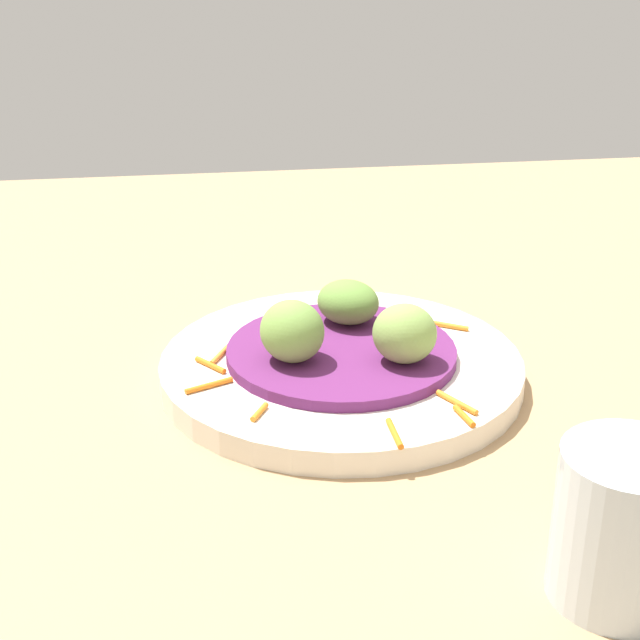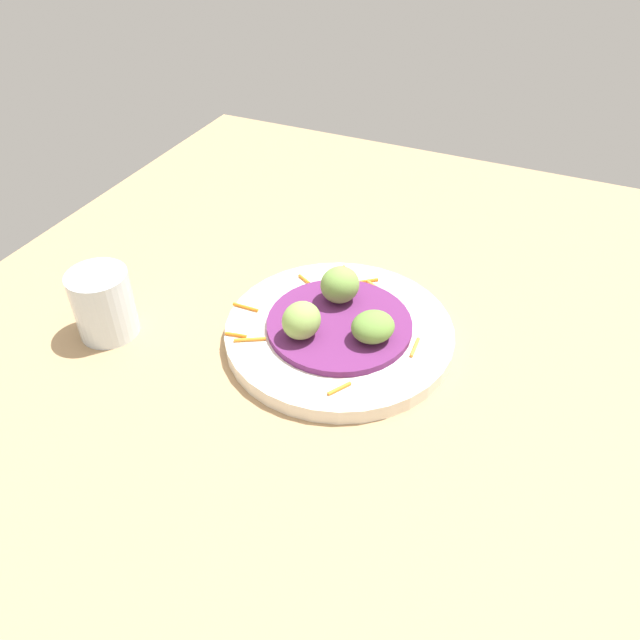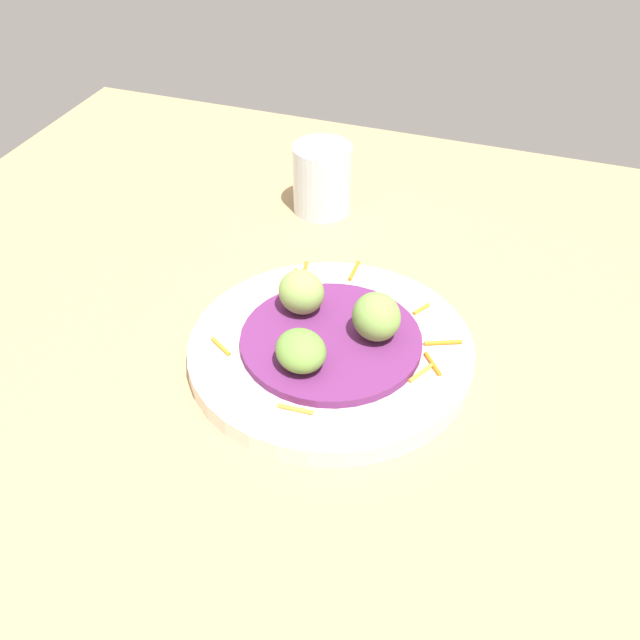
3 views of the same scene
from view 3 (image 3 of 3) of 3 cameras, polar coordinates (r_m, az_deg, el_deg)
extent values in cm
cube|color=tan|center=(69.75, -0.84, -6.57)|extent=(110.00, 110.00, 2.00)
cylinder|color=silver|center=(72.65, 0.44, -2.23)|extent=(26.54, 26.54, 1.85)
cylinder|color=#60235B|center=(71.78, 0.44, -1.43)|extent=(16.81, 16.81, 0.82)
cylinder|color=orange|center=(76.27, 7.43, 0.80)|extent=(2.05, 1.38, 0.40)
cylinder|color=orange|center=(69.25, 7.39, -3.88)|extent=(2.88, 1.71, 0.40)
cylinder|color=orange|center=(70.30, 8.27, -3.19)|extent=(2.63, 2.19, 0.40)
cylinder|color=orange|center=(80.99, -1.12, 3.72)|extent=(2.55, 0.88, 0.40)
cylinder|color=orange|center=(80.87, 2.52, 3.63)|extent=(3.33, 0.48, 0.40)
cylinder|color=orange|center=(71.93, -7.28, -1.93)|extent=(1.84, 2.61, 0.40)
cylinder|color=orange|center=(72.65, 9.01, -1.65)|extent=(1.78, 3.38, 0.40)
cylinder|color=orange|center=(79.60, -1.62, 3.00)|extent=(3.35, 2.11, 0.40)
cylinder|color=orange|center=(65.63, -2.07, -6.47)|extent=(0.56, 3.13, 0.40)
ellipsoid|color=olive|center=(67.44, -1.42, -2.27)|extent=(6.52, 6.55, 3.34)
ellipsoid|color=#759E47|center=(70.31, 4.15, 0.24)|extent=(6.35, 6.36, 4.47)
ellipsoid|color=#84A851|center=(73.25, -1.38, 2.07)|extent=(5.38, 5.64, 4.28)
cylinder|color=silver|center=(93.17, 0.16, 10.33)|extent=(6.93, 6.93, 8.22)
camera|label=1|loc=(1.15, 18.41, 29.05)|focal=53.36mm
camera|label=2|loc=(0.75, -52.81, 25.41)|focal=34.90mm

